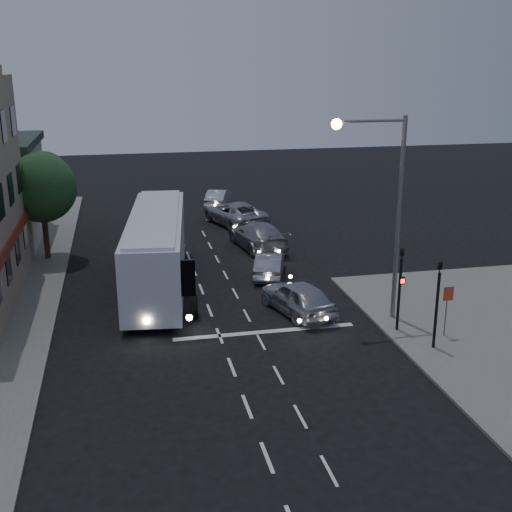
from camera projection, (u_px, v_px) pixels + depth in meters
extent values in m
plane|color=black|center=(227.00, 356.00, 25.58)|extent=(120.00, 120.00, 0.00)
cube|color=silver|center=(267.00, 457.00, 19.04)|extent=(0.12, 1.60, 0.01)
cube|color=silver|center=(247.00, 406.00, 21.84)|extent=(0.12, 1.60, 0.01)
cube|color=silver|center=(232.00, 367.00, 24.65)|extent=(0.12, 1.60, 0.01)
cube|color=silver|center=(220.00, 336.00, 27.45)|extent=(0.12, 1.60, 0.01)
cube|color=silver|center=(210.00, 310.00, 30.26)|extent=(0.12, 1.60, 0.01)
cube|color=silver|center=(201.00, 289.00, 33.06)|extent=(0.12, 1.60, 0.01)
cube|color=silver|center=(194.00, 271.00, 35.87)|extent=(0.12, 1.60, 0.01)
cube|color=silver|center=(188.00, 256.00, 38.67)|extent=(0.12, 1.60, 0.01)
cube|color=silver|center=(183.00, 243.00, 41.48)|extent=(0.12, 1.60, 0.01)
cube|color=silver|center=(329.00, 471.00, 18.42)|extent=(0.10, 1.50, 0.01)
cube|color=silver|center=(300.00, 416.00, 21.23)|extent=(0.10, 1.50, 0.01)
cube|color=silver|center=(278.00, 375.00, 24.03)|extent=(0.10, 1.50, 0.01)
cube|color=silver|center=(261.00, 342.00, 26.84)|extent=(0.10, 1.50, 0.01)
cube|color=silver|center=(247.00, 315.00, 29.64)|extent=(0.10, 1.50, 0.01)
cube|color=silver|center=(235.00, 293.00, 32.45)|extent=(0.10, 1.50, 0.01)
cube|color=silver|center=(225.00, 275.00, 35.25)|extent=(0.10, 1.50, 0.01)
cube|color=silver|center=(217.00, 259.00, 38.06)|extent=(0.10, 1.50, 0.01)
cube|color=silver|center=(210.00, 245.00, 40.86)|extent=(0.10, 1.50, 0.01)
cube|color=silver|center=(204.00, 234.00, 43.67)|extent=(0.10, 1.50, 0.01)
cube|color=silver|center=(265.00, 332.00, 27.85)|extent=(8.00, 0.35, 0.01)
cube|color=silver|center=(157.00, 249.00, 32.73)|extent=(4.07, 12.90, 3.38)
cube|color=silver|center=(155.00, 216.00, 32.22)|extent=(3.60, 12.44, 0.19)
cube|color=black|center=(166.00, 279.00, 26.70)|extent=(2.43, 0.40, 1.59)
cube|color=black|center=(181.00, 232.00, 33.29)|extent=(1.24, 10.51, 0.95)
cube|color=black|center=(129.00, 235.00, 32.76)|extent=(1.24, 10.51, 0.95)
cube|color=maroon|center=(181.00, 251.00, 34.13)|extent=(0.69, 5.78, 1.48)
cube|color=maroon|center=(130.00, 254.00, 33.59)|extent=(0.69, 5.78, 1.48)
cylinder|color=black|center=(135.00, 311.00, 28.76)|extent=(0.49, 1.09, 1.06)
cylinder|color=black|center=(194.00, 306.00, 29.30)|extent=(0.49, 1.09, 1.06)
cylinder|color=black|center=(131.00, 264.00, 35.39)|extent=(0.49, 1.09, 1.06)
cylinder|color=black|center=(179.00, 261.00, 35.92)|extent=(0.49, 1.09, 1.06)
cylinder|color=black|center=(130.00, 255.00, 37.07)|extent=(0.49, 1.09, 1.06)
cylinder|color=black|center=(176.00, 252.00, 37.60)|extent=(0.49, 1.09, 1.06)
cylinder|color=#FFF2CC|center=(147.00, 321.00, 26.97)|extent=(0.28, 0.08, 0.27)
cylinder|color=#FFF2CC|center=(189.00, 318.00, 27.33)|extent=(0.28, 0.08, 0.27)
imported|color=#AFB2B8|center=(298.00, 297.00, 29.70)|extent=(3.05, 4.95, 1.57)
imported|color=#9594A7|center=(269.00, 264.00, 34.87)|extent=(2.59, 4.31, 1.34)
imported|color=#93949A|center=(258.00, 236.00, 40.01)|extent=(3.19, 6.03, 1.67)
imported|color=#9C9CA4|center=(235.00, 213.00, 45.88)|extent=(4.41, 6.52, 1.66)
imported|color=silver|center=(218.00, 198.00, 51.44)|extent=(2.80, 4.57, 1.42)
cylinder|color=black|center=(399.00, 295.00, 27.36)|extent=(0.12, 0.12, 3.20)
imported|color=black|center=(402.00, 249.00, 26.76)|extent=(0.15, 0.18, 0.90)
cube|color=black|center=(402.00, 281.00, 26.98)|extent=(0.25, 0.12, 0.30)
cube|color=#FF0C0C|center=(403.00, 281.00, 26.92)|extent=(0.16, 0.02, 0.18)
cylinder|color=black|center=(436.00, 311.00, 25.63)|extent=(0.12, 0.12, 3.20)
imported|color=black|center=(441.00, 262.00, 25.03)|extent=(0.18, 0.15, 0.90)
cylinder|color=slate|center=(446.00, 313.00, 26.94)|extent=(0.06, 0.06, 2.00)
cube|color=#B93626|center=(449.00, 294.00, 26.61)|extent=(0.45, 0.03, 0.60)
cylinder|color=slate|center=(399.00, 221.00, 27.90)|extent=(0.20, 0.20, 9.00)
cylinder|color=slate|center=(371.00, 121.00, 26.34)|extent=(3.00, 0.12, 0.12)
sphere|color=#FFBF59|center=(337.00, 124.00, 26.07)|extent=(0.44, 0.44, 0.44)
cube|color=maroon|center=(12.00, 241.00, 30.35)|extent=(0.15, 12.00, 0.50)
cube|color=black|center=(8.00, 266.00, 29.18)|extent=(0.06, 1.30, 1.50)
cube|color=black|center=(17.00, 248.00, 31.98)|extent=(0.06, 1.30, 1.50)
cube|color=black|center=(25.00, 233.00, 34.79)|extent=(0.06, 1.30, 1.50)
cube|color=black|center=(1.00, 202.00, 28.30)|extent=(0.06, 1.30, 1.50)
cube|color=black|center=(11.00, 189.00, 31.11)|extent=(0.06, 1.30, 1.50)
cube|color=black|center=(19.00, 178.00, 33.91)|extent=(0.06, 1.30, 1.50)
cube|color=black|center=(4.00, 126.00, 30.23)|extent=(0.06, 1.30, 1.50)
cube|color=black|center=(13.00, 121.00, 33.04)|extent=(0.06, 1.30, 1.50)
cylinder|color=black|center=(46.00, 235.00, 37.52)|extent=(0.32, 0.32, 2.80)
sphere|color=#14391B|center=(41.00, 188.00, 36.70)|extent=(4.00, 4.00, 4.00)
sphere|color=#356531|center=(45.00, 174.00, 37.10)|extent=(2.60, 2.60, 2.60)
sphere|color=#14391B|center=(34.00, 183.00, 35.96)|extent=(2.40, 2.40, 2.40)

